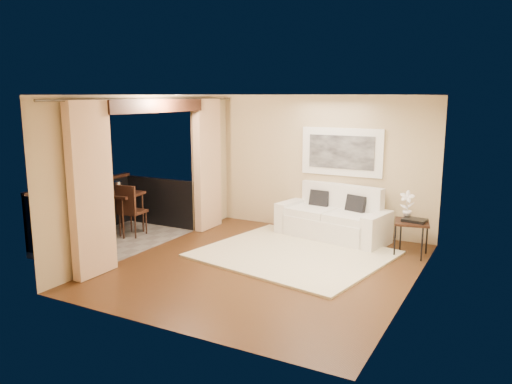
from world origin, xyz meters
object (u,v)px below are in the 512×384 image
Objects in this scene: balcony_chair_far at (129,207)px; ice_bucket at (117,186)px; balcony_chair_near at (97,209)px; sofa at (334,220)px; bistro_table at (121,197)px; side_table at (412,224)px; orchid at (407,205)px.

balcony_chair_far is 5.11× the size of ice_bucket.
balcony_chair_near is 5.06× the size of ice_bucket.
sofa is 4.17m from bistro_table.
balcony_chair_far reaches higher than balcony_chair_near.
bistro_table is at bearing -26.79° from balcony_chair_far.
ice_bucket is (-0.17, 0.08, 0.18)m from bistro_table.
balcony_chair_near is at bearing -161.72° from side_table.
ice_bucket is (-0.06, 0.61, 0.33)m from balcony_chair_near.
side_table is 1.35× the size of orchid.
bistro_table is 0.26m from ice_bucket.
balcony_chair_near is at bearing -159.92° from orchid.
sofa is at bearing 21.93° from ice_bucket.
orchid is 0.48× the size of balcony_chair_near.
balcony_chair_far is at bearing -164.71° from side_table.
sofa is 1.59m from side_table.
orchid reaches higher than balcony_chair_near.
bistro_table is 0.80× the size of balcony_chair_far.
orchid is at bearing 15.18° from bistro_table.
orchid reaches higher than bistro_table.
ice_bucket is at bearing -28.75° from balcony_chair_far.
balcony_chair_near is at bearing 40.56° from balcony_chair_far.
balcony_chair_near is (-5.43, -1.79, 0.04)m from side_table.
side_table is at bearing 13.36° from bistro_table.
orchid is at bearing 13.88° from ice_bucket.
sofa is 11.11× the size of ice_bucket.
side_table is (1.53, -0.42, 0.19)m from sofa.
bistro_table is at bearing -145.42° from sofa.
orchid reaches higher than side_table.
balcony_chair_near is 0.70m from ice_bucket.
bistro_table is (-5.32, -1.26, 0.19)m from side_table.
ice_bucket reaches higher than side_table.
orchid is 5.14m from balcony_chair_far.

